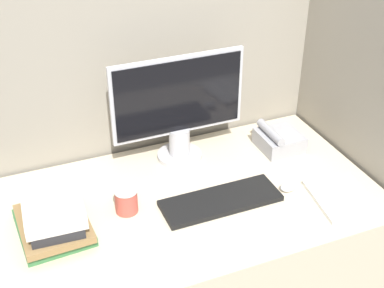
{
  "coord_description": "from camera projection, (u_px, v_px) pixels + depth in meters",
  "views": [
    {
      "loc": [
        -0.58,
        -1.07,
        1.96
      ],
      "look_at": [
        0.04,
        0.44,
        0.93
      ],
      "focal_mm": 50.0,
      "sensor_mm": 36.0,
      "label": 1
    }
  ],
  "objects": [
    {
      "name": "desk",
      "position": [
        187.0,
        268.0,
        2.19
      ],
      "size": [
        1.44,
        0.81,
        0.72
      ],
      "color": "beige",
      "rests_on": "ground_plane"
    },
    {
      "name": "keyboard",
      "position": [
        221.0,
        201.0,
        1.97
      ],
      "size": [
        0.44,
        0.16,
        0.02
      ],
      "color": "black",
      "rests_on": "desk"
    },
    {
      "name": "monitor",
      "position": [
        179.0,
        110.0,
        2.12
      ],
      "size": [
        0.55,
        0.19,
        0.45
      ],
      "color": "#B7B7BC",
      "rests_on": "desk"
    },
    {
      "name": "desk_telephone",
      "position": [
        279.0,
        140.0,
        2.27
      ],
      "size": [
        0.17,
        0.18,
        0.11
      ],
      "color": "#99999E",
      "rests_on": "desk"
    },
    {
      "name": "cubicle_panel_rear",
      "position": [
        148.0,
        124.0,
        2.29
      ],
      "size": [
        1.84,
        0.04,
        1.62
      ],
      "color": "gray",
      "rests_on": "ground_plane"
    },
    {
      "name": "book_stack",
      "position": [
        54.0,
        218.0,
        1.8
      ],
      "size": [
        0.25,
        0.31,
        0.14
      ],
      "color": "#38723F",
      "rests_on": "desk"
    },
    {
      "name": "paper_pile",
      "position": [
        341.0,
        198.0,
        1.98
      ],
      "size": [
        0.24,
        0.28,
        0.02
      ],
      "color": "white",
      "rests_on": "desk"
    },
    {
      "name": "mouse",
      "position": [
        287.0,
        187.0,
        2.03
      ],
      "size": [
        0.06,
        0.05,
        0.03
      ],
      "color": "silver",
      "rests_on": "desk"
    },
    {
      "name": "cubicle_panel_right",
      "position": [
        353.0,
        135.0,
        2.22
      ],
      "size": [
        0.04,
        0.87,
        1.62
      ],
      "color": "gray",
      "rests_on": "ground_plane"
    },
    {
      "name": "coffee_cup",
      "position": [
        126.0,
        200.0,
        1.91
      ],
      "size": [
        0.09,
        0.09,
        0.1
      ],
      "color": "#BF4C3F",
      "rests_on": "desk"
    }
  ]
}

